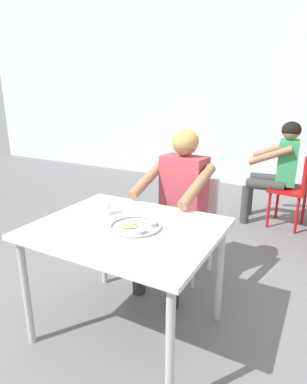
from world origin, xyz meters
TOP-DOWN VIEW (x-y plane):
  - ground_plane at (0.00, 0.00)m, footprint 12.00×12.00m
  - back_wall at (0.00, 3.95)m, footprint 12.00×0.12m
  - table_foreground at (-0.06, 0.08)m, footprint 1.07×0.87m
  - thali_tray at (0.01, 0.08)m, footprint 0.30×0.30m
  - drinking_cup at (-0.28, 0.18)m, footprint 0.08×0.08m
  - chair_foreground at (-0.02, 0.97)m, footprint 0.45×0.44m
  - diner_foreground at (-0.04, 0.76)m, footprint 0.53×0.58m
  - chair_red_left at (0.67, 2.42)m, footprint 0.43×0.48m
  - patron_background at (0.45, 2.46)m, footprint 0.58×0.53m

SIDE VIEW (x-z plane):
  - ground_plane at x=0.00m, z-range -0.05..0.00m
  - chair_foreground at x=-0.02m, z-range 0.08..0.90m
  - chair_red_left at x=0.67m, z-range 0.08..0.94m
  - table_foreground at x=-0.06m, z-range 0.29..1.03m
  - patron_background at x=0.45m, z-range 0.12..1.31m
  - diner_foreground at x=-0.04m, z-range 0.12..1.35m
  - thali_tray at x=0.01m, z-range 0.73..0.76m
  - drinking_cup at x=-0.28m, z-range 0.74..0.83m
  - back_wall at x=0.00m, z-range 0.00..3.40m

